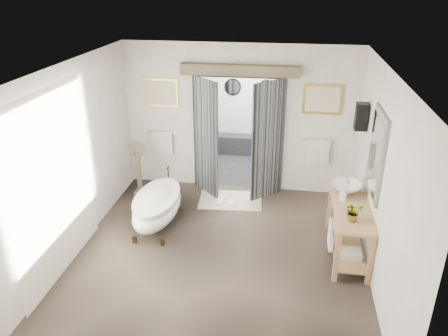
{
  "coord_description": "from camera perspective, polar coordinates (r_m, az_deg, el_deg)",
  "views": [
    {
      "loc": [
        0.96,
        -5.57,
        4.04
      ],
      "look_at": [
        0.0,
        0.6,
        1.25
      ],
      "focal_mm": 35.0,
      "sensor_mm": 36.0,
      "label": 1
    }
  ],
  "objects": [
    {
      "name": "clawfoot_tub",
      "position": [
        7.62,
        -8.69,
        -4.9
      ],
      "size": [
        0.73,
        1.62,
        0.79
      ],
      "color": "#382518",
      "rests_on": "ground_plane"
    },
    {
      "name": "pedestal_mirror",
      "position": [
        8.68,
        -11.05,
        -0.55
      ],
      "size": [
        0.34,
        0.22,
        1.14
      ],
      "color": "brown",
      "rests_on": "ground_plane"
    },
    {
      "name": "vanity",
      "position": [
        7.02,
        15.82,
        -7.21
      ],
      "size": [
        0.57,
        1.6,
        0.85
      ],
      "color": "#AB7B51",
      "rests_on": "ground_plane"
    },
    {
      "name": "shower_room",
      "position": [
        10.11,
        2.98,
        5.98
      ],
      "size": [
        2.22,
        2.01,
        2.51
      ],
      "color": "black",
      "rests_on": "ground_plane"
    },
    {
      "name": "soap_bottle_a",
      "position": [
        6.92,
        15.31,
        -3.33
      ],
      "size": [
        0.12,
        0.13,
        0.21
      ],
      "primitive_type": "imported",
      "rotation": [
        0.0,
        0.0,
        -0.39
      ],
      "color": "gray",
      "rests_on": "vanity"
    },
    {
      "name": "rug",
      "position": [
        8.51,
        0.86,
        -4.22
      ],
      "size": [
        1.26,
        0.89,
        0.01
      ],
      "primitive_type": "cube",
      "rotation": [
        0.0,
        0.0,
        0.08
      ],
      "color": "beige",
      "rests_on": "ground_plane"
    },
    {
      "name": "back_wall_dressing",
      "position": [
        8.32,
        1.83,
        6.75
      ],
      "size": [
        3.82,
        0.7,
        2.52
      ],
      "color": "black",
      "rests_on": "ground_plane"
    },
    {
      "name": "ground_plane",
      "position": [
        6.95,
        -0.78,
        -11.47
      ],
      "size": [
        5.0,
        5.0,
        0.0
      ],
      "primitive_type": "plane",
      "color": "brown"
    },
    {
      "name": "soap_bottle_b",
      "position": [
        7.35,
        15.71,
        -1.84
      ],
      "size": [
        0.14,
        0.14,
        0.18
      ],
      "primitive_type": "imported",
      "rotation": [
        0.0,
        0.0,
        0.03
      ],
      "color": "gray",
      "rests_on": "vanity"
    },
    {
      "name": "room_shell",
      "position": [
        5.96,
        -1.4,
        2.58
      ],
      "size": [
        4.52,
        5.02,
        2.91
      ],
      "color": "white",
      "rests_on": "ground_plane"
    },
    {
      "name": "basin",
      "position": [
        7.17,
        15.71,
        -2.56
      ],
      "size": [
        0.65,
        0.65,
        0.17
      ],
      "primitive_type": "imported",
      "rotation": [
        0.0,
        0.0,
        -0.4
      ],
      "color": "white",
      "rests_on": "vanity"
    },
    {
      "name": "plant",
      "position": [
        6.4,
        16.56,
        -5.53
      ],
      "size": [
        0.31,
        0.29,
        0.27
      ],
      "primitive_type": "imported",
      "rotation": [
        0.0,
        0.0,
        0.35
      ],
      "color": "gray",
      "rests_on": "vanity"
    },
    {
      "name": "slippers",
      "position": [
        8.38,
        0.24,
        -4.46
      ],
      "size": [
        0.35,
        0.26,
        0.05
      ],
      "color": "silver",
      "rests_on": "rug"
    }
  ]
}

